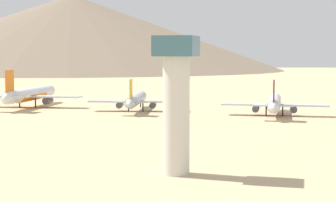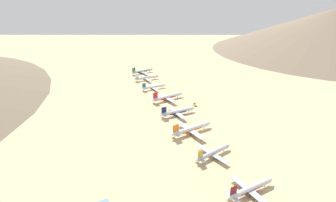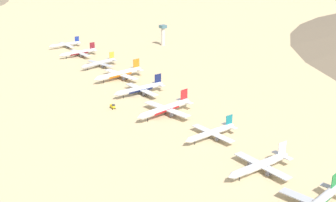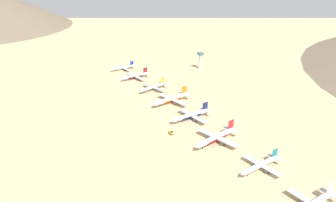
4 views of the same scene
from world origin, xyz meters
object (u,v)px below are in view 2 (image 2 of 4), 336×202
object	(u,v)px
parked_jet_2	(213,153)
parked_jet_6	(153,87)
service_truck	(195,105)
parked_jet_4	(177,112)
parked_jet_5	(167,97)
parked_jet_7	(147,78)
parked_jet_8	(142,71)
parked_jet_1	(250,189)
parked_jet_3	(191,129)

from	to	relation	value
parked_jet_2	parked_jet_6	size ratio (longest dim) A/B	1.02
parked_jet_6	service_truck	xyz separation A→B (m)	(23.52, -87.38, -2.20)
parked_jet_4	parked_jet_5	bearing A→B (deg)	77.61
parked_jet_7	parked_jet_8	xyz separation A→B (m)	(8.60, 43.79, 0.07)
service_truck	parked_jet_8	bearing A→B (deg)	91.95
parked_jet_1	parked_jet_7	world-z (taller)	parked_jet_7
parked_jet_3	parked_jet_8	xyz separation A→B (m)	(38.04, 244.58, -0.57)
parked_jet_8	parked_jet_7	bearing A→B (deg)	-101.11
parked_jet_1	parked_jet_2	distance (m)	52.72
parked_jet_8	parked_jet_1	bearing A→B (deg)	-97.71
parked_jet_7	service_truck	distance (m)	138.74
parked_jet_3	parked_jet_6	xyz separation A→B (m)	(20.72, 150.23, -0.99)
parked_jet_5	parked_jet_3	bearing A→B (deg)	-101.38
parked_jet_1	parked_jet_3	xyz separation A→B (m)	(8.61, 100.16, 0.81)
parked_jet_1	service_truck	world-z (taller)	parked_jet_1
parked_jet_5	service_truck	xyz separation A→B (m)	(24.46, -35.40, -3.09)
parked_jet_2	parked_jet_8	bearing A→B (deg)	81.59
parked_jet_4	parked_jet_7	xyz separation A→B (m)	(20.82, 153.32, -0.21)
parked_jet_2	parked_jet_6	xyz separation A→B (m)	(25.88, 197.79, -0.10)
parked_jet_7	service_truck	world-z (taller)	parked_jet_7
parked_jet_5	parked_jet_6	world-z (taller)	parked_jet_5
parked_jet_6	service_truck	distance (m)	90.51
parked_jet_6	parked_jet_7	bearing A→B (deg)	80.21
parked_jet_1	parked_jet_2	xyz separation A→B (m)	(3.44, 52.60, -0.08)
parked_jet_2	parked_jet_7	distance (m)	250.74
parked_jet_5	parked_jet_8	size ratio (longest dim) A/B	1.10
parked_jet_1	parked_jet_8	world-z (taller)	parked_jet_8
parked_jet_8	parked_jet_4	bearing A→B (deg)	-98.49
parked_jet_4	parked_jet_6	world-z (taller)	parked_jet_4
parked_jet_5	service_truck	size ratio (longest dim) A/B	9.96
parked_jet_6	service_truck	bearing A→B (deg)	-74.93
parked_jet_5	service_truck	distance (m)	43.14
parked_jet_2	parked_jet_6	world-z (taller)	parked_jet_2
parked_jet_6	parked_jet_1	bearing A→B (deg)	-96.68
parked_jet_1	parked_jet_3	distance (m)	100.54
parked_jet_7	parked_jet_6	bearing A→B (deg)	-99.79
parked_jet_3	service_truck	distance (m)	76.93
parked_jet_6	parked_jet_7	world-z (taller)	parked_jet_7
parked_jet_4	parked_jet_7	distance (m)	154.72
parked_jet_6	parked_jet_7	size ratio (longest dim) A/B	0.92
parked_jet_2	parked_jet_5	world-z (taller)	parked_jet_5
parked_jet_4	parked_jet_6	xyz separation A→B (m)	(12.10, 102.76, -0.56)
parked_jet_4	parked_jet_5	distance (m)	52.00
parked_jet_7	parked_jet_4	bearing A→B (deg)	-97.73
parked_jet_2	parked_jet_7	world-z (taller)	parked_jet_7
parked_jet_4	parked_jet_7	bearing A→B (deg)	82.27
parked_jet_2	service_truck	bearing A→B (deg)	65.90
parked_jet_8	service_truck	world-z (taller)	parked_jet_8
parked_jet_2	parked_jet_3	size ratio (longest dim) A/B	0.82
parked_jet_4	service_truck	bearing A→B (deg)	23.37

